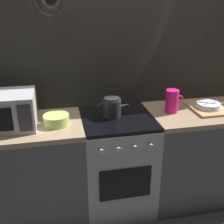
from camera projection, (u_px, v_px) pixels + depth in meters
name	position (u px, v px, depth m)	size (l,w,h in m)	color
ground_plane	(117.00, 203.00, 2.61)	(8.00, 8.00, 0.00)	#47423D
back_wall	(110.00, 72.00, 2.44)	(3.60, 0.05, 2.40)	#A39989
counter_left	(12.00, 175.00, 2.26)	(1.20, 0.60, 0.90)	#515459
stove_unit	(117.00, 163.00, 2.43)	(0.60, 0.63, 0.90)	#9E9EA3
counter_right	(208.00, 152.00, 2.60)	(1.20, 0.60, 0.90)	#515459
microwave	(4.00, 111.00, 2.03)	(0.46, 0.35, 0.27)	#B2B2B7
kettle	(112.00, 107.00, 2.24)	(0.28, 0.15, 0.17)	#262628
mixing_bowl	(56.00, 120.00, 2.11)	(0.20, 0.20, 0.08)	#B7D166
pitcher	(172.00, 101.00, 2.33)	(0.16, 0.11, 0.20)	#E5197A
dish_pile	(207.00, 106.00, 2.42)	(0.30, 0.40, 0.07)	tan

